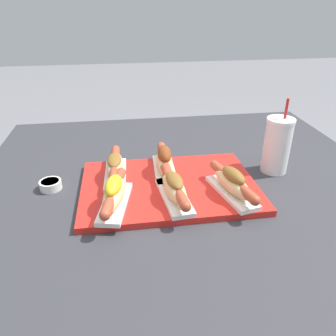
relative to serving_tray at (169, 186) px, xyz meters
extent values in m
plane|color=slate|center=(0.05, 0.04, -0.72)|extent=(12.00, 12.00, 0.00)
cube|color=#333338|center=(0.05, 0.04, -0.37)|extent=(1.25, 1.16, 0.71)
cube|color=red|center=(0.00, 0.00, 0.00)|extent=(0.49, 0.34, 0.02)
cube|color=white|center=(-0.15, -0.09, 0.01)|extent=(0.10, 0.20, 0.01)
ellipsoid|color=#E5C184|center=(-0.15, -0.09, 0.04)|extent=(0.08, 0.17, 0.04)
cylinder|color=#AD472D|center=(-0.15, -0.09, 0.05)|extent=(0.07, 0.20, 0.03)
sphere|color=#AD472D|center=(-0.17, -0.18, 0.05)|extent=(0.03, 0.03, 0.03)
sphere|color=#AD472D|center=(-0.13, 0.01, 0.05)|extent=(0.03, 0.03, 0.03)
ellipsoid|color=yellow|center=(-0.15, -0.09, 0.07)|extent=(0.06, 0.10, 0.04)
cube|color=white|center=(0.00, -0.08, 0.01)|extent=(0.08, 0.19, 0.01)
ellipsoid|color=#E5C184|center=(0.00, -0.08, 0.04)|extent=(0.07, 0.17, 0.04)
cylinder|color=#AD472D|center=(0.00, -0.08, 0.05)|extent=(0.05, 0.20, 0.03)
sphere|color=#AD472D|center=(0.01, -0.18, 0.05)|extent=(0.03, 0.03, 0.03)
sphere|color=#AD472D|center=(-0.01, 0.02, 0.05)|extent=(0.03, 0.03, 0.03)
ellipsoid|color=brown|center=(0.00, -0.08, 0.06)|extent=(0.05, 0.09, 0.03)
cube|color=white|center=(0.16, -0.08, 0.01)|extent=(0.10, 0.20, 0.01)
ellipsoid|color=#E5C184|center=(0.16, -0.08, 0.04)|extent=(0.08, 0.17, 0.04)
cylinder|color=#AD472D|center=(0.16, -0.08, 0.05)|extent=(0.07, 0.20, 0.03)
sphere|color=#AD472D|center=(0.18, -0.18, 0.05)|extent=(0.03, 0.03, 0.03)
sphere|color=#AD472D|center=(0.14, 0.02, 0.05)|extent=(0.03, 0.03, 0.03)
ellipsoid|color=brown|center=(0.16, -0.08, 0.07)|extent=(0.06, 0.10, 0.03)
cube|color=white|center=(-0.15, 0.07, 0.01)|extent=(0.07, 0.19, 0.01)
ellipsoid|color=#E5C184|center=(-0.15, 0.07, 0.04)|extent=(0.05, 0.17, 0.04)
cylinder|color=#AD472D|center=(-0.15, 0.07, 0.05)|extent=(0.03, 0.20, 0.03)
sphere|color=#AD472D|center=(-0.15, -0.03, 0.05)|extent=(0.03, 0.03, 0.03)
sphere|color=#AD472D|center=(-0.15, 0.17, 0.05)|extent=(0.03, 0.03, 0.03)
ellipsoid|color=brown|center=(-0.15, 0.07, 0.06)|extent=(0.04, 0.09, 0.02)
cube|color=white|center=(0.00, 0.07, 0.01)|extent=(0.07, 0.19, 0.01)
ellipsoid|color=#E5C184|center=(0.00, 0.07, 0.04)|extent=(0.05, 0.17, 0.04)
cylinder|color=#AD472D|center=(0.00, 0.07, 0.05)|extent=(0.03, 0.20, 0.03)
sphere|color=#AD472D|center=(-0.01, -0.03, 0.05)|extent=(0.03, 0.03, 0.03)
sphere|color=#AD472D|center=(0.00, 0.17, 0.05)|extent=(0.03, 0.03, 0.03)
ellipsoid|color=brown|center=(0.00, 0.07, 0.07)|extent=(0.04, 0.09, 0.04)
cylinder|color=white|center=(-0.33, 0.05, 0.00)|extent=(0.06, 0.06, 0.03)
cylinder|color=red|center=(-0.33, 0.05, 0.01)|extent=(0.05, 0.05, 0.01)
cylinder|color=white|center=(0.34, 0.06, 0.07)|extent=(0.08, 0.08, 0.16)
cylinder|color=white|center=(0.34, 0.06, 0.16)|extent=(0.08, 0.08, 0.01)
cylinder|color=red|center=(0.35, 0.06, 0.19)|extent=(0.01, 0.01, 0.06)
camera|label=1|loc=(-0.12, -0.79, 0.48)|focal=35.00mm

